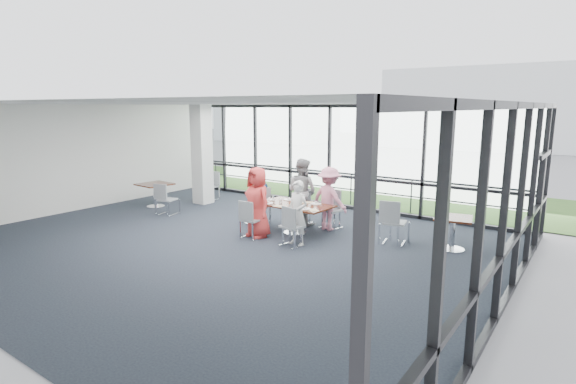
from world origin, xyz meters
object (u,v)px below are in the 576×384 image
Objects in this scene: chair_main_fl at (302,207)px; chair_main_nl at (252,220)px; chair_spare_la at (167,200)px; structural_column at (202,155)px; chair_spare_r at (395,222)px; diner_near_right at (297,213)px; chair_spare_lb at (210,187)px; side_table_right at (453,223)px; diner_far_left at (302,192)px; chair_main_end at (256,207)px; diner_near_left at (257,202)px; chair_main_fr at (331,210)px; chair_main_nr at (292,227)px; diner_end at (260,197)px; diner_far_right at (329,199)px; side_table_left at (155,187)px; main_table at (295,209)px.

chair_main_nl is at bearing 93.71° from chair_main_fl.
chair_main_nl is 1.00× the size of chair_spare_la.
structural_column reaches higher than chair_spare_r.
chair_spare_lb is at bearing 160.99° from diner_near_right.
side_table_right is 3.96m from diner_far_left.
chair_main_end is 0.97× the size of chair_spare_r.
chair_main_end is at bearing 145.13° from diner_near_left.
structural_column reaches higher than chair_main_fr.
diner_near_right is 1.61× the size of chair_main_nr.
diner_near_left is at bearing -166.83° from chair_spare_r.
diner_end is at bearing 44.46° from diner_far_left.
diner_far_right reaches higher than chair_main_nr.
chair_spare_la is at bearing -176.50° from diner_near_right.
side_table_left is 3.97m from chair_main_end.
chair_spare_la is at bearing 178.09° from chair_spare_r.
diner_far_right is 1.68× the size of chair_main_fr.
diner_near_left is 1.71× the size of chair_spare_r.
diner_near_left is at bearing -19.01° from chair_spare_la.
chair_spare_lb is at bearing 163.40° from main_table.
structural_column reaches higher than chair_main_fl.
chair_main_nr is (0.03, -1.70, -0.35)m from diner_far_right.
diner_near_left is at bearing -123.09° from main_table.
diner_far_left is 1.83× the size of chair_main_end.
chair_spare_r is (2.77, -0.31, 0.04)m from chair_main_fl.
chair_main_nl is 2.19m from chair_main_fr.
chair_main_nl is 0.98× the size of chair_main_nr.
chair_main_fr reaches higher than chair_spare_la.
diner_far_left is 0.45m from chair_main_fl.
chair_main_nl is 1.87m from chair_main_fl.
chair_main_fl is at bearing 161.68° from chair_spare_r.
chair_spare_r is (-1.23, -0.29, -0.11)m from side_table_right.
diner_end is 1.25m from chair_main_nl.
diner_far_right is at bearing 97.90° from diner_near_right.
structural_column is at bearing 58.62° from side_table_left.
main_table is at bearing 75.62° from diner_end.
chair_main_nl is 4.81m from chair_spare_lb.
chair_spare_lb is at bearing 0.07° from diner_far_right.
chair_spare_la is (-3.57, 0.22, -0.40)m from diner_near_left.
diner_far_left is 2.02m from chair_main_nr.
diner_far_right is (1.10, 1.55, -0.04)m from diner_near_left.
diner_near_left is 1.15× the size of diner_near_right.
chair_main_nl is at bearing -156.39° from side_table_right.
chair_spare_lb is at bearing -98.52° from chair_main_end.
diner_far_left reaches higher than chair_spare_la.
diner_end is at bearing 30.77° from diner_far_right.
diner_near_left reaches higher than chair_main_nr.
diner_end reaches higher than side_table_right.
diner_far_right is at bearing 58.73° from main_table.
side_table_right is 0.53× the size of diner_near_left.
side_table_right is 0.94× the size of chair_main_end.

